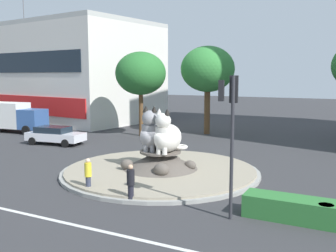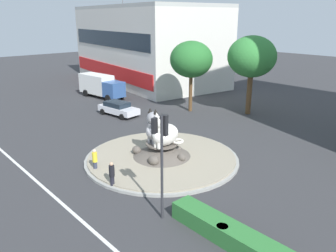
{
  "view_description": "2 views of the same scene",
  "coord_description": "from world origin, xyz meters",
  "px_view_note": "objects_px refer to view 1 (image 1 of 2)",
  "views": [
    {
      "loc": [
        10.45,
        -19.26,
        5.65
      ],
      "look_at": [
        1.5,
        -1.96,
        3.08
      ],
      "focal_mm": 41.42,
      "sensor_mm": 36.0,
      "label": 1
    },
    {
      "loc": [
        17.7,
        -15.25,
        10.15
      ],
      "look_at": [
        0.67,
        0.02,
        2.77
      ],
      "focal_mm": 36.21,
      "sensor_mm": 36.0,
      "label": 2
    }
  ],
  "objects_px": {
    "third_tree_left": "(141,74)",
    "litter_bin": "(326,216)",
    "pedestrian_yellow_shirt": "(88,174)",
    "delivery_box_truck": "(11,116)",
    "shophouse_block": "(55,73)",
    "traffic_light_mast": "(231,116)",
    "cat_statue_white": "(167,136)",
    "broadleaf_tree_behind_island": "(208,69)",
    "cat_statue_grey": "(153,134)",
    "sedan_on_far_lane": "(55,135)",
    "pedestrian_black_shirt": "(131,182)"
  },
  "relations": [
    {
      "from": "shophouse_block",
      "to": "pedestrian_black_shirt",
      "type": "relative_size",
      "value": 16.43
    },
    {
      "from": "broadleaf_tree_behind_island",
      "to": "pedestrian_yellow_shirt",
      "type": "height_order",
      "value": "broadleaf_tree_behind_island"
    },
    {
      "from": "shophouse_block",
      "to": "delivery_box_truck",
      "type": "relative_size",
      "value": 3.89
    },
    {
      "from": "third_tree_left",
      "to": "litter_bin",
      "type": "bearing_deg",
      "value": -41.87
    },
    {
      "from": "cat_statue_grey",
      "to": "pedestrian_black_shirt",
      "type": "xyz_separation_m",
      "value": [
        1.82,
        -5.21,
        -1.36
      ]
    },
    {
      "from": "cat_statue_white",
      "to": "third_tree_left",
      "type": "height_order",
      "value": "third_tree_left"
    },
    {
      "from": "third_tree_left",
      "to": "litter_bin",
      "type": "distance_m",
      "value": 24.11
    },
    {
      "from": "third_tree_left",
      "to": "shophouse_block",
      "type": "bearing_deg",
      "value": 155.62
    },
    {
      "from": "cat_statue_grey",
      "to": "cat_statue_white",
      "type": "relative_size",
      "value": 1.08
    },
    {
      "from": "litter_bin",
      "to": "pedestrian_black_shirt",
      "type": "bearing_deg",
      "value": -173.82
    },
    {
      "from": "pedestrian_yellow_shirt",
      "to": "litter_bin",
      "type": "distance_m",
      "value": 10.7
    },
    {
      "from": "broadleaf_tree_behind_island",
      "to": "traffic_light_mast",
      "type": "bearing_deg",
      "value": -66.11
    },
    {
      "from": "shophouse_block",
      "to": "third_tree_left",
      "type": "bearing_deg",
      "value": -16.51
    },
    {
      "from": "sedan_on_far_lane",
      "to": "cat_statue_white",
      "type": "bearing_deg",
      "value": -27.26
    },
    {
      "from": "traffic_light_mast",
      "to": "delivery_box_truck",
      "type": "height_order",
      "value": "traffic_light_mast"
    },
    {
      "from": "pedestrian_black_shirt",
      "to": "delivery_box_truck",
      "type": "height_order",
      "value": "delivery_box_truck"
    },
    {
      "from": "traffic_light_mast",
      "to": "sedan_on_far_lane",
      "type": "bearing_deg",
      "value": 51.37
    },
    {
      "from": "cat_statue_white",
      "to": "broadleaf_tree_behind_island",
      "type": "relative_size",
      "value": 0.3
    },
    {
      "from": "third_tree_left",
      "to": "cat_statue_grey",
      "type": "bearing_deg",
      "value": -55.86
    },
    {
      "from": "shophouse_block",
      "to": "pedestrian_yellow_shirt",
      "type": "xyz_separation_m",
      "value": [
        25.0,
        -24.42,
        -5.04
      ]
    },
    {
      "from": "delivery_box_truck",
      "to": "shophouse_block",
      "type": "bearing_deg",
      "value": 107.66
    },
    {
      "from": "cat_statue_grey",
      "to": "broadleaf_tree_behind_island",
      "type": "height_order",
      "value": "broadleaf_tree_behind_island"
    },
    {
      "from": "cat_statue_white",
      "to": "pedestrian_black_shirt",
      "type": "height_order",
      "value": "cat_statue_white"
    },
    {
      "from": "cat_statue_grey",
      "to": "pedestrian_black_shirt",
      "type": "distance_m",
      "value": 5.69
    },
    {
      "from": "cat_statue_grey",
      "to": "shophouse_block",
      "type": "relative_size",
      "value": 0.1
    },
    {
      "from": "cat_statue_white",
      "to": "pedestrian_yellow_shirt",
      "type": "height_order",
      "value": "cat_statue_white"
    },
    {
      "from": "traffic_light_mast",
      "to": "cat_statue_white",
      "type": "bearing_deg",
      "value": 36.52
    },
    {
      "from": "pedestrian_yellow_shirt",
      "to": "litter_bin",
      "type": "relative_size",
      "value": 1.86
    },
    {
      "from": "delivery_box_truck",
      "to": "third_tree_left",
      "type": "bearing_deg",
      "value": 10.26
    },
    {
      "from": "pedestrian_black_shirt",
      "to": "shophouse_block",
      "type": "bearing_deg",
      "value": 169.62
    },
    {
      "from": "litter_bin",
      "to": "third_tree_left",
      "type": "bearing_deg",
      "value": 138.13
    },
    {
      "from": "shophouse_block",
      "to": "traffic_light_mast",
      "type": "bearing_deg",
      "value": -29.54
    },
    {
      "from": "sedan_on_far_lane",
      "to": "litter_bin",
      "type": "height_order",
      "value": "sedan_on_far_lane"
    },
    {
      "from": "sedan_on_far_lane",
      "to": "litter_bin",
      "type": "relative_size",
      "value": 5.5
    },
    {
      "from": "traffic_light_mast",
      "to": "litter_bin",
      "type": "height_order",
      "value": "traffic_light_mast"
    },
    {
      "from": "cat_statue_grey",
      "to": "broadleaf_tree_behind_island",
      "type": "bearing_deg",
      "value": 177.62
    },
    {
      "from": "pedestrian_yellow_shirt",
      "to": "sedan_on_far_lane",
      "type": "relative_size",
      "value": 0.34
    },
    {
      "from": "cat_statue_grey",
      "to": "traffic_light_mast",
      "type": "bearing_deg",
      "value": 39.14
    },
    {
      "from": "shophouse_block",
      "to": "delivery_box_truck",
      "type": "bearing_deg",
      "value": -58.02
    },
    {
      "from": "cat_statue_grey",
      "to": "delivery_box_truck",
      "type": "relative_size",
      "value": 0.37
    },
    {
      "from": "cat_statue_white",
      "to": "pedestrian_yellow_shirt",
      "type": "relative_size",
      "value": 1.5
    },
    {
      "from": "cat_statue_grey",
      "to": "sedan_on_far_lane",
      "type": "relative_size",
      "value": 0.55
    },
    {
      "from": "traffic_light_mast",
      "to": "pedestrian_yellow_shirt",
      "type": "xyz_separation_m",
      "value": [
        -7.16,
        0.18,
        -3.21
      ]
    },
    {
      "from": "broadleaf_tree_behind_island",
      "to": "sedan_on_far_lane",
      "type": "bearing_deg",
      "value": -129.32
    },
    {
      "from": "broadleaf_tree_behind_island",
      "to": "delivery_box_truck",
      "type": "relative_size",
      "value": 1.14
    },
    {
      "from": "pedestrian_yellow_shirt",
      "to": "cat_statue_grey",
      "type": "bearing_deg",
      "value": -174.69
    },
    {
      "from": "cat_statue_white",
      "to": "pedestrian_yellow_shirt",
      "type": "distance_m",
      "value": 5.16
    },
    {
      "from": "traffic_light_mast",
      "to": "delivery_box_truck",
      "type": "bearing_deg",
      "value": 53.7
    },
    {
      "from": "third_tree_left",
      "to": "litter_bin",
      "type": "relative_size",
      "value": 8.63
    },
    {
      "from": "cat_statue_grey",
      "to": "broadleaf_tree_behind_island",
      "type": "xyz_separation_m",
      "value": [
        -2.69,
        15.29,
        3.88
      ]
    }
  ]
}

